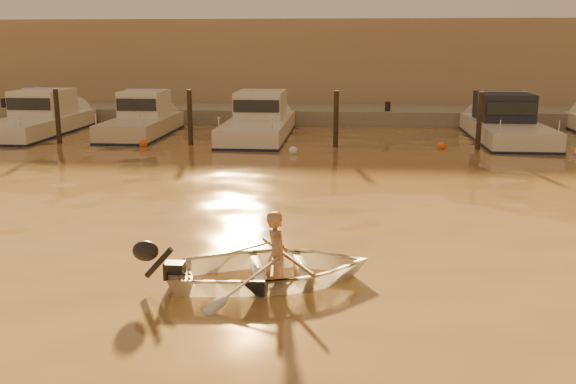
# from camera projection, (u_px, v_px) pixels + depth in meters

# --- Properties ---
(ground_plane) EXTENTS (160.00, 160.00, 0.00)m
(ground_plane) POSITION_uv_depth(u_px,v_px,m) (331.00, 293.00, 9.65)
(ground_plane) COLOR olive
(ground_plane) RESTS_ON ground
(dinghy) EXTENTS (3.69, 3.04, 0.66)m
(dinghy) POSITION_uv_depth(u_px,v_px,m) (271.00, 269.00, 10.04)
(dinghy) COLOR white
(dinghy) RESTS_ON ground_plane
(person) EXTENTS (0.47, 0.60, 1.44)m
(person) POSITION_uv_depth(u_px,v_px,m) (277.00, 256.00, 10.01)
(person) COLOR #9E714F
(person) RESTS_ON dinghy
(outboard_motor) EXTENTS (0.97, 0.62, 0.70)m
(outboard_motor) POSITION_uv_depth(u_px,v_px,m) (173.00, 270.00, 9.78)
(outboard_motor) COLOR black
(outboard_motor) RESTS_ON dinghy
(oar_port) EXTENTS (1.01, 1.90, 0.13)m
(oar_port) POSITION_uv_depth(u_px,v_px,m) (286.00, 255.00, 10.04)
(oar_port) COLOR brown
(oar_port) RESTS_ON dinghy
(oar_starboard) EXTENTS (0.25, 2.10, 0.13)m
(oar_starboard) POSITION_uv_depth(u_px,v_px,m) (274.00, 256.00, 10.00)
(oar_starboard) COLOR brown
(oar_starboard) RESTS_ON dinghy
(moored_boat_0) EXTENTS (2.35, 7.44, 1.75)m
(moored_boat_0) POSITION_uv_depth(u_px,v_px,m) (37.00, 119.00, 26.12)
(moored_boat_0) COLOR silver
(moored_boat_0) RESTS_ON ground_plane
(moored_boat_1) EXTENTS (2.08, 6.24, 1.75)m
(moored_boat_1) POSITION_uv_depth(u_px,v_px,m) (141.00, 120.00, 25.73)
(moored_boat_1) COLOR beige
(moored_boat_1) RESTS_ON ground_plane
(moored_boat_2) EXTENTS (2.32, 7.76, 1.75)m
(moored_boat_2) POSITION_uv_depth(u_px,v_px,m) (259.00, 121.00, 25.31)
(moored_boat_2) COLOR silver
(moored_boat_2) RESTS_ON ground_plane
(moored_boat_4) EXTENTS (2.39, 7.31, 1.75)m
(moored_boat_4) POSITION_uv_depth(u_px,v_px,m) (506.00, 124.00, 24.46)
(moored_boat_4) COLOR silver
(moored_boat_4) RESTS_ON ground_plane
(piling_0) EXTENTS (0.18, 0.18, 2.20)m
(piling_0) POSITION_uv_depth(u_px,v_px,m) (58.00, 119.00, 23.76)
(piling_0) COLOR #2D2319
(piling_0) RESTS_ON ground_plane
(piling_1) EXTENTS (0.18, 0.18, 2.20)m
(piling_1) POSITION_uv_depth(u_px,v_px,m) (190.00, 120.00, 23.31)
(piling_1) COLOR #2D2319
(piling_1) RESTS_ON ground_plane
(piling_2) EXTENTS (0.18, 0.18, 2.20)m
(piling_2) POSITION_uv_depth(u_px,v_px,m) (336.00, 122.00, 22.84)
(piling_2) COLOR #2D2319
(piling_2) RESTS_ON ground_plane
(piling_3) EXTENTS (0.18, 0.18, 2.20)m
(piling_3) POSITION_uv_depth(u_px,v_px,m) (479.00, 123.00, 22.40)
(piling_3) COLOR #2D2319
(piling_3) RESTS_ON ground_plane
(fender_a) EXTENTS (0.30, 0.30, 0.30)m
(fender_a) POSITION_uv_depth(u_px,v_px,m) (0.00, 143.00, 23.32)
(fender_a) COLOR white
(fender_a) RESTS_ON ground_plane
(fender_b) EXTENTS (0.30, 0.30, 0.30)m
(fender_b) POSITION_uv_depth(u_px,v_px,m) (143.00, 144.00, 23.07)
(fender_b) COLOR #DC5A19
(fender_b) RESTS_ON ground_plane
(fender_c) EXTENTS (0.30, 0.30, 0.30)m
(fender_c) POSITION_uv_depth(u_px,v_px,m) (293.00, 151.00, 21.61)
(fender_c) COLOR white
(fender_c) RESTS_ON ground_plane
(fender_d) EXTENTS (0.30, 0.30, 0.30)m
(fender_d) POSITION_uv_depth(u_px,v_px,m) (441.00, 146.00, 22.61)
(fender_d) COLOR orange
(fender_d) RESTS_ON ground_plane
(quay) EXTENTS (52.00, 4.00, 1.00)m
(quay) POSITION_uv_depth(u_px,v_px,m) (343.00, 118.00, 30.46)
(quay) COLOR gray
(quay) RESTS_ON ground_plane
(waterfront_building) EXTENTS (46.00, 7.00, 4.80)m
(waterfront_building) POSITION_uv_depth(u_px,v_px,m) (344.00, 66.00, 35.28)
(waterfront_building) COLOR #9E8466
(waterfront_building) RESTS_ON quay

